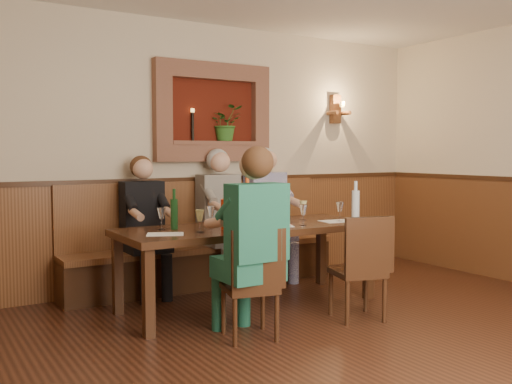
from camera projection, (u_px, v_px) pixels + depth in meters
ground_plane at (397, 372)px, 3.69m from camera, size 6.00×6.00×0.00m
room_shell at (402, 77)px, 3.55m from camera, size 6.04×6.04×2.82m
wainscoting at (398, 282)px, 3.65m from camera, size 6.02×6.02×1.15m
wall_niche at (217, 117)px, 6.19m from camera, size 1.36×0.30×1.06m
wall_sconce at (336, 110)px, 7.03m from camera, size 0.25×0.20×0.35m
dining_table at (250, 234)px, 5.21m from camera, size 2.40×0.90×0.75m
bench at (204, 255)px, 6.04m from camera, size 3.00×0.45×1.11m
chair_near_left at (250, 306)px, 4.33m from camera, size 0.46×0.46×0.86m
chair_near_right at (358, 289)px, 4.83m from camera, size 0.49×0.49×0.89m
person_bench_left at (146, 239)px, 5.57m from camera, size 0.40×0.49×1.39m
person_bench_mid at (223, 229)px, 6.01m from camera, size 0.43×0.53×1.46m
person_bench_right at (270, 225)px, 6.32m from camera, size 0.44×0.54×1.47m
person_chair_front at (250, 259)px, 4.32m from camera, size 0.44×0.54×1.46m
spittoon_bucket at (234, 214)px, 4.96m from camera, size 0.31×0.31×0.26m
wine_bottle_green_a at (247, 205)px, 5.20m from camera, size 0.11×0.11×0.44m
wine_bottle_green_b at (174, 213)px, 4.95m from camera, size 0.07×0.07×0.35m
water_bottle at (356, 206)px, 5.40m from camera, size 0.10×0.10×0.40m
tasting_sheet_a at (165, 234)px, 4.64m from camera, size 0.36×0.32×0.00m
tasting_sheet_b at (275, 226)px, 5.18m from camera, size 0.38×0.33×0.00m
tasting_sheet_c at (337, 221)px, 5.52m from camera, size 0.33×0.26×0.00m
tasting_sheet_d at (245, 230)px, 4.86m from camera, size 0.29×0.24×0.00m
wine_glass_0 at (211, 217)px, 5.06m from camera, size 0.08×0.08×0.19m
wine_glass_1 at (200, 221)px, 4.74m from camera, size 0.08×0.08×0.19m
wine_glass_2 at (162, 219)px, 4.90m from camera, size 0.08×0.08×0.19m
wine_glass_3 at (303, 210)px, 5.63m from camera, size 0.08×0.08×0.19m
wine_glass_4 at (250, 218)px, 4.97m from camera, size 0.08×0.08×0.19m
wine_glass_5 at (340, 212)px, 5.49m from camera, size 0.08×0.08×0.19m
wine_glass_6 at (249, 221)px, 4.78m from camera, size 0.08×0.08×0.19m
wine_glass_7 at (303, 215)px, 5.21m from camera, size 0.08×0.08×0.19m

